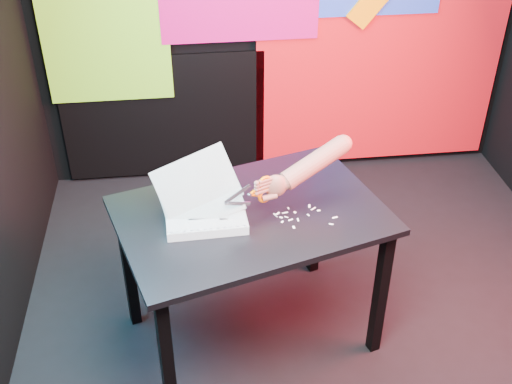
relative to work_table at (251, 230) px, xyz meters
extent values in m
cube|color=black|center=(0.36, 0.04, -0.65)|extent=(3.00, 3.00, 0.01)
cube|color=red|center=(1.01, 1.51, 0.20)|extent=(1.60, 0.02, 1.60)
cube|color=#75D020|center=(-0.69, 1.50, 0.45)|extent=(0.75, 0.02, 1.00)
cube|color=black|center=(-0.39, 1.51, -0.20)|extent=(1.30, 0.02, 0.85)
cube|color=black|center=(-0.40, -0.45, -0.29)|extent=(0.06, 0.06, 0.72)
cube|color=black|center=(-0.58, 0.16, -0.29)|extent=(0.06, 0.06, 0.72)
cube|color=black|center=(0.58, -0.16, -0.29)|extent=(0.06, 0.06, 0.72)
cube|color=black|center=(0.40, 0.45, -0.29)|extent=(0.06, 0.06, 0.72)
cube|color=black|center=(0.00, 0.00, 0.08)|extent=(1.30, 1.05, 0.03)
cube|color=silver|center=(-0.20, -0.04, 0.12)|extent=(0.34, 0.26, 0.04)
cube|color=white|center=(-0.20, -0.04, 0.14)|extent=(0.34, 0.26, 0.00)
cube|color=white|center=(-0.20, -0.04, 0.14)|extent=(0.34, 0.24, 0.10)
cube|color=white|center=(-0.21, -0.02, 0.17)|extent=(0.36, 0.24, 0.18)
cube|color=white|center=(-0.22, -0.01, 0.21)|extent=(0.38, 0.21, 0.25)
cube|color=white|center=(-0.23, 0.01, 0.26)|extent=(0.39, 0.18, 0.29)
cylinder|color=black|center=(-0.34, -0.15, 0.14)|extent=(0.01, 0.01, 0.00)
cylinder|color=black|center=(-0.32, -0.15, 0.14)|extent=(0.01, 0.01, 0.00)
cylinder|color=black|center=(-0.29, -0.15, 0.14)|extent=(0.01, 0.01, 0.00)
cylinder|color=black|center=(-0.26, -0.15, 0.14)|extent=(0.01, 0.01, 0.00)
cylinder|color=black|center=(-0.23, -0.15, 0.14)|extent=(0.01, 0.01, 0.00)
cylinder|color=black|center=(-0.21, -0.15, 0.14)|extent=(0.01, 0.01, 0.00)
cylinder|color=black|center=(-0.18, -0.15, 0.14)|extent=(0.01, 0.01, 0.00)
cylinder|color=black|center=(-0.15, -0.15, 0.14)|extent=(0.01, 0.01, 0.00)
cylinder|color=black|center=(-0.12, -0.15, 0.14)|extent=(0.01, 0.01, 0.00)
cylinder|color=black|center=(-0.10, -0.14, 0.14)|extent=(0.01, 0.01, 0.00)
cylinder|color=black|center=(-0.07, -0.14, 0.14)|extent=(0.01, 0.01, 0.00)
cylinder|color=black|center=(-0.04, -0.14, 0.14)|extent=(0.01, 0.01, 0.00)
cylinder|color=black|center=(-0.35, 0.07, 0.14)|extent=(0.01, 0.01, 0.00)
cylinder|color=black|center=(-0.32, 0.07, 0.14)|extent=(0.01, 0.01, 0.00)
cylinder|color=black|center=(-0.30, 0.07, 0.14)|extent=(0.01, 0.01, 0.00)
cylinder|color=black|center=(-0.27, 0.07, 0.14)|extent=(0.01, 0.01, 0.00)
cylinder|color=black|center=(-0.24, 0.07, 0.14)|extent=(0.01, 0.01, 0.00)
cylinder|color=black|center=(-0.21, 0.08, 0.14)|extent=(0.01, 0.01, 0.00)
cylinder|color=black|center=(-0.19, 0.08, 0.14)|extent=(0.01, 0.01, 0.00)
cylinder|color=black|center=(-0.16, 0.08, 0.14)|extent=(0.01, 0.01, 0.00)
cylinder|color=black|center=(-0.13, 0.08, 0.14)|extent=(0.01, 0.01, 0.00)
cylinder|color=black|center=(-0.10, 0.08, 0.14)|extent=(0.01, 0.01, 0.00)
cylinder|color=black|center=(-0.08, 0.08, 0.14)|extent=(0.01, 0.01, 0.00)
cylinder|color=black|center=(-0.05, 0.08, 0.14)|extent=(0.01, 0.01, 0.00)
cube|color=black|center=(-0.28, 0.01, 0.14)|extent=(0.06, 0.01, 0.00)
cube|color=black|center=(-0.18, -0.01, 0.14)|extent=(0.04, 0.01, 0.00)
cube|color=black|center=(-0.23, -0.07, 0.14)|extent=(0.08, 0.01, 0.00)
cube|color=black|center=(-0.12, -0.09, 0.14)|extent=(0.04, 0.01, 0.00)
cube|color=silver|center=(-0.06, -0.06, 0.24)|extent=(0.12, 0.05, 0.06)
cube|color=silver|center=(-0.06, -0.06, 0.20)|extent=(0.12, 0.05, 0.06)
cylinder|color=silver|center=(-0.01, -0.04, 0.22)|extent=(0.02, 0.02, 0.01)
cube|color=#DD5200|center=(0.01, -0.03, 0.21)|extent=(0.05, 0.03, 0.03)
cube|color=#DD5200|center=(0.01, -0.03, 0.23)|extent=(0.05, 0.03, 0.03)
torus|color=#DD5200|center=(0.06, -0.01, 0.25)|extent=(0.07, 0.04, 0.07)
torus|color=#DD5200|center=(0.06, -0.01, 0.19)|extent=(0.07, 0.04, 0.07)
ellipsoid|color=brown|center=(0.11, 0.01, 0.22)|extent=(0.10, 0.06, 0.11)
cylinder|color=brown|center=(0.06, -0.01, 0.22)|extent=(0.08, 0.05, 0.02)
cylinder|color=brown|center=(0.06, -0.01, 0.24)|extent=(0.07, 0.05, 0.02)
cylinder|color=brown|center=(0.06, -0.01, 0.25)|extent=(0.07, 0.05, 0.02)
cylinder|color=brown|center=(0.06, -0.01, 0.27)|extent=(0.06, 0.04, 0.02)
cylinder|color=brown|center=(0.08, -0.02, 0.18)|extent=(0.07, 0.04, 0.03)
cylinder|color=brown|center=(0.15, 0.03, 0.22)|extent=(0.08, 0.09, 0.07)
cylinder|color=brown|center=(0.29, 0.09, 0.27)|extent=(0.33, 0.21, 0.18)
sphere|color=brown|center=(0.43, 0.15, 0.32)|extent=(0.08, 0.08, 0.08)
cube|color=white|center=(0.12, -0.05, 0.10)|extent=(0.02, 0.02, 0.00)
cube|color=white|center=(0.17, 0.01, 0.10)|extent=(0.01, 0.01, 0.00)
cube|color=white|center=(0.26, 0.02, 0.10)|extent=(0.01, 0.03, 0.00)
cube|color=white|center=(0.17, -0.13, 0.10)|extent=(0.01, 0.02, 0.00)
cube|color=white|center=(0.19, -0.02, 0.10)|extent=(0.01, 0.02, 0.00)
cube|color=white|center=(0.10, -0.03, 0.10)|extent=(0.02, 0.03, 0.00)
cube|color=white|center=(0.19, -0.08, 0.10)|extent=(0.01, 0.02, 0.00)
cube|color=white|center=(0.33, -0.12, 0.10)|extent=(0.02, 0.01, 0.00)
cube|color=white|center=(0.30, -0.02, 0.10)|extent=(0.02, 0.01, 0.00)
cube|color=white|center=(0.16, -0.07, 0.10)|extent=(0.02, 0.01, 0.00)
cube|color=white|center=(0.12, -0.02, 0.10)|extent=(0.02, 0.02, 0.00)
cube|color=white|center=(0.24, -0.05, 0.10)|extent=(0.01, 0.02, 0.00)
cube|color=white|center=(0.27, -0.01, 0.10)|extent=(0.03, 0.02, 0.00)
cube|color=white|center=(0.15, -0.05, 0.10)|extent=(0.02, 0.01, 0.00)
cube|color=white|center=(0.15, -0.02, 0.10)|extent=(0.03, 0.01, 0.00)
cube|color=white|center=(0.12, -0.08, 0.10)|extent=(0.01, 0.02, 0.00)
cube|color=white|center=(0.35, -0.08, 0.10)|extent=(0.03, 0.01, 0.00)
cube|color=white|center=(0.10, -0.04, 0.10)|extent=(0.01, 0.03, 0.00)
camera|label=1|loc=(-0.25, -2.23, 1.74)|focal=45.00mm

